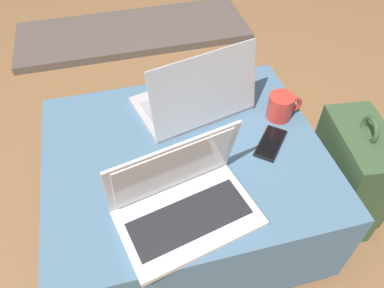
{
  "coord_description": "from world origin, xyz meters",
  "views": [
    {
      "loc": [
        -0.17,
        -0.75,
        1.26
      ],
      "look_at": [
        0.01,
        -0.04,
        0.47
      ],
      "focal_mm": 35.0,
      "sensor_mm": 36.0,
      "label": 1
    }
  ],
  "objects_px": {
    "laptop_near": "(183,201)",
    "backpack": "(349,177)",
    "coffee_mug": "(281,107)",
    "laptop_far": "(195,99)",
    "cell_phone": "(271,143)"
  },
  "relations": [
    {
      "from": "backpack",
      "to": "coffee_mug",
      "type": "distance_m",
      "value": 0.37
    },
    {
      "from": "laptop_far",
      "to": "coffee_mug",
      "type": "height_order",
      "value": "laptop_far"
    },
    {
      "from": "laptop_near",
      "to": "laptop_far",
      "type": "height_order",
      "value": "laptop_far"
    },
    {
      "from": "laptop_near",
      "to": "backpack",
      "type": "xyz_separation_m",
      "value": [
        0.63,
        0.11,
        -0.23
      ]
    },
    {
      "from": "laptop_far",
      "to": "coffee_mug",
      "type": "relative_size",
      "value": 3.46
    },
    {
      "from": "backpack",
      "to": "coffee_mug",
      "type": "bearing_deg",
      "value": 57.71
    },
    {
      "from": "laptop_near",
      "to": "cell_phone",
      "type": "distance_m",
      "value": 0.37
    },
    {
      "from": "laptop_near",
      "to": "coffee_mug",
      "type": "bearing_deg",
      "value": 22.48
    },
    {
      "from": "laptop_far",
      "to": "coffee_mug",
      "type": "distance_m",
      "value": 0.29
    },
    {
      "from": "laptop_far",
      "to": "cell_phone",
      "type": "xyz_separation_m",
      "value": [
        0.19,
        -0.21,
        -0.05
      ]
    },
    {
      "from": "coffee_mug",
      "to": "laptop_near",
      "type": "bearing_deg",
      "value": -144.63
    },
    {
      "from": "cell_phone",
      "to": "coffee_mug",
      "type": "xyz_separation_m",
      "value": [
        0.08,
        0.11,
        0.04
      ]
    },
    {
      "from": "backpack",
      "to": "coffee_mug",
      "type": "height_order",
      "value": "backpack"
    },
    {
      "from": "laptop_far",
      "to": "backpack",
      "type": "relative_size",
      "value": 0.84
    },
    {
      "from": "backpack",
      "to": "coffee_mug",
      "type": "xyz_separation_m",
      "value": [
        -0.22,
        0.18,
        0.23
      ]
    }
  ]
}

